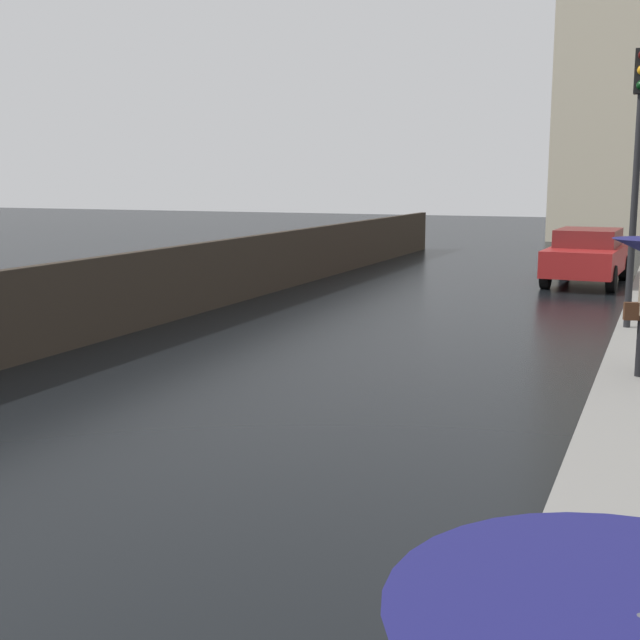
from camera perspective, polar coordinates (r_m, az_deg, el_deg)
The scene contains 2 objects.
car_red_near_kerb at distance 23.41m, azimuth 17.82°, elevation 4.25°, with size 1.99×4.47×1.47m.
traffic_light at distance 15.85m, azimuth 20.95°, elevation 11.46°, with size 0.26×0.39×4.85m.
Camera 1 is at (4.81, -2.29, 2.81)m, focal length 46.79 mm.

